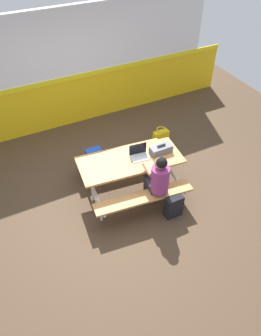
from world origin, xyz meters
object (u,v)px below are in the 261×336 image
(student_nearer, at_px, (158,178))
(backpack_dark, at_px, (94,158))
(tote_bag_bright, at_px, (161,138))
(laptop_silver, at_px, (139,154))
(picnic_table_main, at_px, (130,167))
(toolbox_grey, at_px, (161,149))
(satchel_spare, at_px, (173,206))

(student_nearer, relative_size, backpack_dark, 2.74)
(tote_bag_bright, bearing_deg, laptop_silver, -138.19)
(backpack_dark, distance_m, tote_bag_bright, 1.56)
(picnic_table_main, distance_m, toolbox_grey, 0.63)
(picnic_table_main, relative_size, satchel_spare, 4.28)
(student_nearer, bearing_deg, picnic_table_main, 110.32)
(student_nearer, distance_m, satchel_spare, 0.59)
(toolbox_grey, height_order, tote_bag_bright, toolbox_grey)
(picnic_table_main, relative_size, laptop_silver, 5.51)
(tote_bag_bright, xyz_separation_m, satchel_spare, (-0.81, -1.79, 0.02))
(picnic_table_main, height_order, toolbox_grey, toolbox_grey)
(laptop_silver, distance_m, backpack_dark, 1.19)
(toolbox_grey, height_order, satchel_spare, toolbox_grey)
(student_nearer, relative_size, tote_bag_bright, 2.81)
(satchel_spare, bearing_deg, backpack_dark, 112.67)
(picnic_table_main, distance_m, laptop_silver, 0.28)
(tote_bag_bright, bearing_deg, student_nearer, -123.03)
(picnic_table_main, height_order, backpack_dark, picnic_table_main)
(picnic_table_main, xyz_separation_m, laptop_silver, (0.18, 0.02, 0.21))
(satchel_spare, bearing_deg, student_nearer, 121.74)
(laptop_silver, xyz_separation_m, satchel_spare, (0.21, -0.88, -0.57))
(backpack_dark, relative_size, tote_bag_bright, 1.02)
(tote_bag_bright, bearing_deg, toolbox_grey, -122.18)
(student_nearer, xyz_separation_m, laptop_silver, (-0.04, 0.60, 0.08))
(student_nearer, xyz_separation_m, satchel_spare, (0.17, -0.28, -0.49))
(backpack_dark, distance_m, satchel_spare, 1.93)
(student_nearer, height_order, laptop_silver, student_nearer)
(toolbox_grey, xyz_separation_m, backpack_dark, (-0.93, 0.98, -0.60))
(picnic_table_main, bearing_deg, tote_bag_bright, 37.82)
(toolbox_grey, distance_m, satchel_spare, 1.01)
(picnic_table_main, distance_m, student_nearer, 0.64)
(student_nearer, relative_size, laptop_silver, 3.53)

